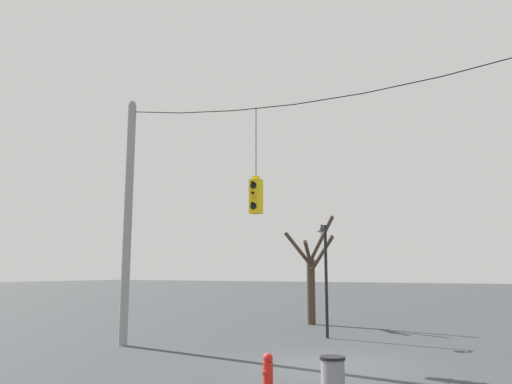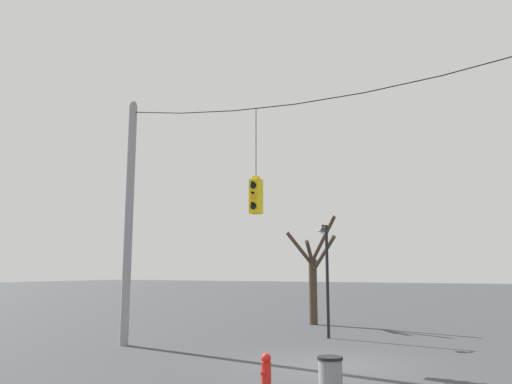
# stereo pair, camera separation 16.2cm
# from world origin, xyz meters

# --- Properties ---
(ground_plane) EXTENTS (200.00, 200.00, 0.00)m
(ground_plane) POSITION_xyz_m (0.00, 0.00, 0.00)
(ground_plane) COLOR #383A3D
(utility_pole_left) EXTENTS (0.31, 0.31, 8.90)m
(utility_pole_left) POSITION_xyz_m (-7.66, 0.21, 4.43)
(utility_pole_left) COLOR gray
(utility_pole_left) RESTS_ON ground_plane
(span_wire) EXTENTS (15.32, 0.03, 0.76)m
(span_wire) POSITION_xyz_m (0.00, 0.21, 7.98)
(span_wire) COLOR black
(traffic_light_near_left_pole) EXTENTS (0.34, 0.58, 3.44)m
(traffic_light_near_left_pole) POSITION_xyz_m (-2.45, 0.21, 4.93)
(traffic_light_near_left_pole) COLOR yellow
(street_lamp) EXTENTS (0.40, 0.70, 4.38)m
(street_lamp) POSITION_xyz_m (-1.91, 5.09, 3.05)
(street_lamp) COLOR black
(street_lamp) RESTS_ON ground_plane
(bare_tree) EXTENTS (2.77, 1.81, 5.19)m
(bare_tree) POSITION_xyz_m (-4.08, 9.49, 2.34)
(bare_tree) COLOR #423326
(bare_tree) RESTS_ON ground_plane
(fire_hydrant) EXTENTS (0.22, 0.30, 0.75)m
(fire_hydrant) POSITION_xyz_m (-0.39, -3.26, 0.38)
(fire_hydrant) COLOR red
(fire_hydrant) RESTS_ON ground_plane
(trash_bin) EXTENTS (0.52, 0.52, 0.84)m
(trash_bin) POSITION_xyz_m (1.21, -3.55, 0.42)
(trash_bin) COLOR gray
(trash_bin) RESTS_ON ground_plane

